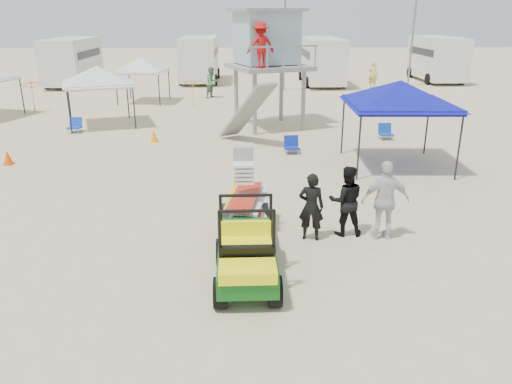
{
  "coord_description": "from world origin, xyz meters",
  "views": [
    {
      "loc": [
        0.23,
        -7.23,
        5.0
      ],
      "look_at": [
        0.5,
        3.0,
        1.3
      ],
      "focal_mm": 35.0,
      "sensor_mm": 36.0,
      "label": 1
    }
  ],
  "objects_px": {
    "surf_trailer": "(245,203)",
    "lifeguard_tower": "(267,42)",
    "man_left": "(311,207)",
    "utility_cart": "(245,248)",
    "canopy_blue": "(401,85)"
  },
  "relations": [
    {
      "from": "surf_trailer",
      "to": "lifeguard_tower",
      "type": "xyz_separation_m",
      "value": [
        1.05,
        11.88,
        2.96
      ]
    },
    {
      "from": "man_left",
      "to": "lifeguard_tower",
      "type": "relative_size",
      "value": 0.32
    },
    {
      "from": "utility_cart",
      "to": "man_left",
      "type": "xyz_separation_m",
      "value": [
        1.52,
        2.03,
        0.02
      ]
    },
    {
      "from": "utility_cart",
      "to": "canopy_blue",
      "type": "bearing_deg",
      "value": 56.78
    },
    {
      "from": "surf_trailer",
      "to": "canopy_blue",
      "type": "relative_size",
      "value": 0.64
    },
    {
      "from": "utility_cart",
      "to": "canopy_blue",
      "type": "relative_size",
      "value": 0.67
    },
    {
      "from": "man_left",
      "to": "lifeguard_tower",
      "type": "distance_m",
      "value": 12.54
    },
    {
      "from": "utility_cart",
      "to": "lifeguard_tower",
      "type": "xyz_separation_m",
      "value": [
        1.05,
        14.21,
        2.97
      ]
    },
    {
      "from": "utility_cart",
      "to": "surf_trailer",
      "type": "distance_m",
      "value": 2.33
    },
    {
      "from": "utility_cart",
      "to": "man_left",
      "type": "distance_m",
      "value": 2.54
    },
    {
      "from": "lifeguard_tower",
      "to": "utility_cart",
      "type": "bearing_deg",
      "value": -94.24
    },
    {
      "from": "surf_trailer",
      "to": "canopy_blue",
      "type": "height_order",
      "value": "canopy_blue"
    },
    {
      "from": "man_left",
      "to": "utility_cart",
      "type": "bearing_deg",
      "value": 64.61
    },
    {
      "from": "lifeguard_tower",
      "to": "canopy_blue",
      "type": "xyz_separation_m",
      "value": [
        4.1,
        -6.33,
        -1.0
      ]
    },
    {
      "from": "surf_trailer",
      "to": "man_left",
      "type": "height_order",
      "value": "surf_trailer"
    }
  ]
}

